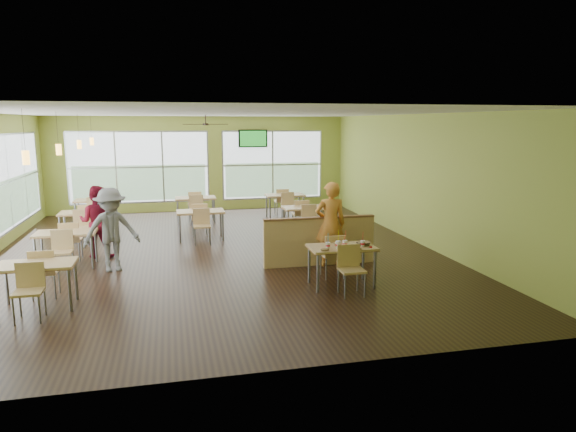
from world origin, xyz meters
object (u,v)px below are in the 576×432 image
at_px(main_table, 342,253).
at_px(man_plaid, 330,224).
at_px(food_basket, 364,243).
at_px(half_wall_divider, 319,241).

xyz_separation_m(main_table, man_plaid, (0.21, 1.36, 0.26)).
xyz_separation_m(main_table, food_basket, (0.42, 0.01, 0.15)).
relative_size(main_table, man_plaid, 0.85).
height_order(main_table, man_plaid, man_plaid).
relative_size(main_table, food_basket, 5.63).
bearing_deg(food_basket, half_wall_divider, 106.39).
distance_m(man_plaid, food_basket, 1.37).
bearing_deg(man_plaid, half_wall_divider, -20.46).
bearing_deg(half_wall_divider, main_table, -90.00).
height_order(man_plaid, food_basket, man_plaid).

